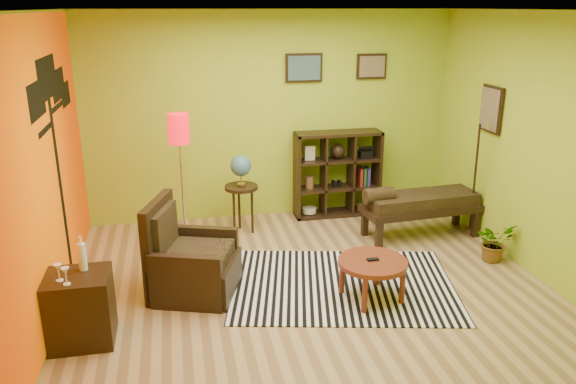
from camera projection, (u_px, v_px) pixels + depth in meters
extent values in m
plane|color=tan|center=(309.00, 286.00, 5.97)|extent=(5.00, 5.00, 0.00)
cube|color=#9CBD27|center=(271.00, 117.00, 7.62)|extent=(5.00, 0.04, 2.80)
cube|color=#9CBD27|center=(398.00, 252.00, 3.44)|extent=(5.00, 0.04, 2.80)
cube|color=#9CBD27|center=(41.00, 173.00, 5.05)|extent=(0.04, 4.50, 2.80)
cube|color=#9CBD27|center=(537.00, 147.00, 6.01)|extent=(0.04, 4.50, 2.80)
cube|color=white|center=(312.00, 10.00, 5.09)|extent=(5.00, 4.50, 0.04)
cube|color=#FF6800|center=(43.00, 173.00, 5.06)|extent=(0.01, 4.45, 2.75)
cube|color=black|center=(61.00, 191.00, 5.68)|extent=(0.01, 0.14, 2.10)
cube|color=black|center=(37.00, 100.00, 4.90)|extent=(0.01, 0.65, 0.32)
cube|color=black|center=(47.00, 78.00, 5.37)|extent=(0.01, 0.85, 0.40)
cube|color=black|center=(58.00, 85.00, 5.88)|extent=(0.01, 0.70, 0.32)
cube|color=black|center=(66.00, 94.00, 6.25)|extent=(0.01, 0.50, 0.26)
cube|color=black|center=(304.00, 68.00, 7.48)|extent=(0.50, 0.03, 0.38)
cube|color=#4A716E|center=(304.00, 68.00, 7.45)|extent=(0.44, 0.01, 0.32)
cube|color=black|center=(372.00, 66.00, 7.66)|extent=(0.42, 0.03, 0.34)
cube|color=#897553|center=(372.00, 67.00, 7.64)|extent=(0.36, 0.01, 0.28)
cube|color=black|center=(491.00, 109.00, 6.76)|extent=(0.03, 0.44, 0.56)
cube|color=#897553|center=(490.00, 109.00, 6.76)|extent=(0.01, 0.38, 0.50)
cylinder|color=black|center=(475.00, 179.00, 7.02)|extent=(0.23, 0.34, 1.46)
cone|color=silver|center=(488.00, 123.00, 6.64)|extent=(0.08, 0.09, 0.16)
cube|color=white|center=(343.00, 284.00, 5.99)|extent=(2.65, 2.15, 0.01)
cylinder|color=maroon|center=(373.00, 263.00, 5.59)|extent=(0.69, 0.69, 0.05)
cylinder|color=maroon|center=(378.00, 269.00, 5.94)|extent=(0.06, 0.06, 0.38)
cylinder|color=maroon|center=(342.00, 277.00, 5.76)|extent=(0.06, 0.06, 0.38)
cylinder|color=maroon|center=(402.00, 287.00, 5.56)|extent=(0.06, 0.06, 0.38)
cylinder|color=maroon|center=(365.00, 296.00, 5.39)|extent=(0.06, 0.06, 0.38)
cube|color=black|center=(373.00, 259.00, 5.58)|extent=(0.12, 0.05, 0.02)
cube|color=black|center=(197.00, 276.00, 5.80)|extent=(1.00, 0.99, 0.36)
cube|color=black|center=(159.00, 246.00, 5.74)|extent=(0.33, 0.76, 0.99)
cube|color=black|center=(186.00, 283.00, 5.42)|extent=(0.71, 0.31, 0.58)
cube|color=black|center=(206.00, 252.00, 6.11)|extent=(0.71, 0.31, 0.58)
cube|color=#E3B55C|center=(198.00, 255.00, 5.72)|extent=(0.79, 0.78, 0.13)
cube|color=#E3B55C|center=(165.00, 230.00, 5.68)|extent=(0.26, 0.57, 0.45)
cube|color=black|center=(81.00, 308.00, 4.91)|extent=(0.54, 0.49, 0.64)
cylinder|color=white|center=(82.00, 257.00, 4.87)|extent=(0.07, 0.07, 0.25)
cylinder|color=white|center=(80.00, 240.00, 4.82)|extent=(0.02, 0.02, 0.07)
cylinder|color=white|center=(60.00, 281.00, 4.71)|extent=(0.06, 0.06, 0.01)
cylinder|color=white|center=(59.00, 275.00, 4.69)|extent=(0.01, 0.01, 0.09)
cone|color=white|center=(58.00, 268.00, 4.67)|extent=(0.07, 0.07, 0.06)
cylinder|color=white|center=(67.00, 284.00, 4.65)|extent=(0.06, 0.06, 0.01)
cylinder|color=white|center=(66.00, 279.00, 4.63)|extent=(0.01, 0.01, 0.09)
cone|color=white|center=(65.00, 271.00, 4.61)|extent=(0.07, 0.07, 0.06)
cylinder|color=silver|center=(186.00, 250.00, 6.83)|extent=(0.25, 0.25, 0.03)
cylinder|color=silver|center=(182.00, 190.00, 6.59)|extent=(0.02, 0.02, 1.56)
cylinder|color=red|center=(178.00, 129.00, 6.36)|extent=(0.24, 0.24, 0.34)
cylinder|color=black|center=(241.00, 187.00, 7.21)|extent=(0.43, 0.43, 0.04)
cylinder|color=black|center=(252.00, 211.00, 7.28)|extent=(0.03, 0.03, 0.60)
cylinder|color=black|center=(239.00, 207.00, 7.43)|extent=(0.03, 0.03, 0.60)
cylinder|color=black|center=(234.00, 213.00, 7.21)|extent=(0.03, 0.03, 0.60)
cylinder|color=gold|center=(241.00, 184.00, 7.19)|extent=(0.11, 0.11, 0.02)
cylinder|color=gold|center=(241.00, 179.00, 7.17)|extent=(0.02, 0.02, 0.11)
sphere|color=#2E47AB|center=(241.00, 166.00, 7.11)|extent=(0.27, 0.27, 0.27)
cube|color=black|center=(297.00, 176.00, 7.73)|extent=(0.04, 0.35, 1.20)
cube|color=black|center=(377.00, 172.00, 7.96)|extent=(0.04, 0.35, 1.20)
cube|color=black|center=(336.00, 213.00, 8.03)|extent=(1.20, 0.35, 0.04)
cube|color=black|center=(339.00, 133.00, 7.66)|extent=(1.20, 0.35, 0.04)
cube|color=black|center=(324.00, 175.00, 7.81)|extent=(0.03, 0.33, 1.12)
cube|color=black|center=(351.00, 173.00, 7.88)|extent=(0.03, 0.33, 1.12)
cube|color=black|center=(337.00, 188.00, 7.91)|extent=(1.12, 0.33, 0.03)
cube|color=black|center=(338.00, 160.00, 7.78)|extent=(1.12, 0.33, 0.03)
cylinder|color=beige|center=(309.00, 210.00, 7.93)|extent=(0.20, 0.20, 0.07)
sphere|color=black|center=(338.00, 151.00, 7.74)|extent=(0.20, 0.20, 0.20)
cube|color=black|center=(365.00, 154.00, 7.84)|extent=(0.18, 0.15, 0.10)
cylinder|color=black|center=(334.00, 183.00, 7.88)|extent=(0.06, 0.12, 0.06)
cylinder|color=black|center=(340.00, 183.00, 7.89)|extent=(0.06, 0.12, 0.06)
ellipsoid|color=#384C26|center=(363.00, 206.00, 8.08)|extent=(0.18, 0.18, 0.09)
cylinder|color=brown|center=(310.00, 183.00, 7.80)|extent=(0.12, 0.12, 0.18)
cube|color=beige|center=(310.00, 153.00, 7.67)|extent=(0.14, 0.03, 0.20)
cube|color=maroon|center=(360.00, 177.00, 7.93)|extent=(0.04, 0.18, 0.26)
cube|color=#1E4C1E|center=(363.00, 176.00, 7.94)|extent=(0.04, 0.18, 0.26)
cube|color=navy|center=(367.00, 176.00, 7.95)|extent=(0.04, 0.18, 0.26)
cube|color=black|center=(421.00, 208.00, 7.16)|extent=(1.56, 0.66, 0.09)
cube|color=#E3B55C|center=(422.00, 199.00, 7.12)|extent=(1.45, 0.59, 0.15)
cylinder|color=#E3B55C|center=(379.00, 195.00, 6.93)|extent=(0.39, 0.22, 0.20)
cube|color=black|center=(457.00, 213.00, 7.60)|extent=(0.08, 0.08, 0.34)
cube|color=black|center=(365.00, 223.00, 7.25)|extent=(0.08, 0.08, 0.34)
cube|color=black|center=(475.00, 224.00, 7.21)|extent=(0.08, 0.08, 0.34)
cube|color=black|center=(379.00, 235.00, 6.85)|extent=(0.08, 0.08, 0.34)
imported|color=#26661E|center=(494.00, 246.00, 6.53)|extent=(0.51, 0.54, 0.36)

